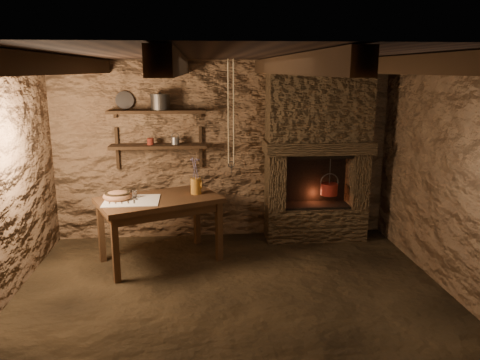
{
  "coord_description": "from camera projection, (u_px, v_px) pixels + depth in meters",
  "views": [
    {
      "loc": [
        -0.31,
        -4.26,
        2.27
      ],
      "look_at": [
        0.14,
        0.9,
        1.05
      ],
      "focal_mm": 35.0,
      "sensor_mm": 36.0,
      "label": 1
    }
  ],
  "objects": [
    {
      "name": "beam_mid_left",
      "position": [
        176.0,
        65.0,
        4.11
      ],
      "size": [
        0.14,
        3.95,
        0.16
      ],
      "primitive_type": "cube",
      "color": "black",
      "rests_on": "ceiling"
    },
    {
      "name": "iron_stockpot",
      "position": [
        160.0,
        103.0,
        5.97
      ],
      "size": [
        0.29,
        0.29,
        0.18
      ],
      "primitive_type": "cylinder",
      "rotation": [
        0.0,
        0.0,
        0.23
      ],
      "color": "#2D2B28",
      "rests_on": "shelf_upper"
    },
    {
      "name": "back_wall",
      "position": [
        223.0,
        151.0,
        6.34
      ],
      "size": [
        4.5,
        0.04,
        2.4
      ],
      "primitive_type": "cube",
      "color": "#4E3624",
      "rests_on": "floor"
    },
    {
      "name": "beam_far_left",
      "position": [
        60.0,
        65.0,
        4.02
      ],
      "size": [
        0.14,
        3.95,
        0.16
      ],
      "primitive_type": "cube",
      "color": "black",
      "rests_on": "ceiling"
    },
    {
      "name": "stoneware_jug",
      "position": [
        196.0,
        178.0,
        5.66
      ],
      "size": [
        0.15,
        0.15,
        0.45
      ],
      "rotation": [
        0.0,
        0.0,
        0.22
      ],
      "color": "#B07022",
      "rests_on": "work_table"
    },
    {
      "name": "tin_pan",
      "position": [
        125.0,
        100.0,
        6.02
      ],
      "size": [
        0.25,
        0.16,
        0.23
      ],
      "primitive_type": "cylinder",
      "rotation": [
        1.26,
        0.0,
        0.26
      ],
      "color": "gray",
      "rests_on": "shelf_upper"
    },
    {
      "name": "drinking_glasses",
      "position": [
        135.0,
        194.0,
        5.5
      ],
      "size": [
        0.2,
        0.06,
        0.08
      ],
      "primitive_type": null,
      "color": "white",
      "rests_on": "linen_cloth"
    },
    {
      "name": "hearth",
      "position": [
        317.0,
        150.0,
        6.22
      ],
      "size": [
        1.43,
        0.51,
        2.3
      ],
      "color": "#36291B",
      "rests_on": "floor"
    },
    {
      "name": "wooden_bowl",
      "position": [
        118.0,
        196.0,
        5.45
      ],
      "size": [
        0.39,
        0.39,
        0.12
      ],
      "primitive_type": "ellipsoid",
      "rotation": [
        0.0,
        0.0,
        0.14
      ],
      "color": "brown",
      "rests_on": "work_table"
    },
    {
      "name": "small_kettle",
      "position": [
        175.0,
        141.0,
        6.1
      ],
      "size": [
        0.15,
        0.12,
        0.15
      ],
      "primitive_type": null,
      "rotation": [
        0.0,
        0.0,
        -0.09
      ],
      "color": "gray",
      "rests_on": "shelf_lower"
    },
    {
      "name": "beam_mid_right",
      "position": [
        289.0,
        65.0,
        4.19
      ],
      "size": [
        0.14,
        3.95,
        0.16
      ],
      "primitive_type": "cube",
      "color": "black",
      "rests_on": "ceiling"
    },
    {
      "name": "shelf_upper",
      "position": [
        157.0,
        111.0,
        5.99
      ],
      "size": [
        1.25,
        0.3,
        0.04
      ],
      "primitive_type": "cube",
      "color": "black",
      "rests_on": "back_wall"
    },
    {
      "name": "rusty_tin",
      "position": [
        151.0,
        141.0,
        6.07
      ],
      "size": [
        0.11,
        0.11,
        0.09
      ],
      "primitive_type": "cylinder",
      "rotation": [
        0.0,
        0.0,
        0.38
      ],
      "color": "#551811",
      "rests_on": "shelf_lower"
    },
    {
      "name": "pewter_cutlery_row",
      "position": [
        131.0,
        200.0,
        5.37
      ],
      "size": [
        0.53,
        0.21,
        0.01
      ],
      "primitive_type": null,
      "rotation": [
        0.0,
        0.0,
        0.02
      ],
      "color": "gray",
      "rests_on": "linen_cloth"
    },
    {
      "name": "linen_cloth",
      "position": [
        132.0,
        201.0,
        5.39
      ],
      "size": [
        0.63,
        0.51,
        0.01
      ],
      "primitive_type": "cube",
      "rotation": [
        0.0,
        0.0,
        0.02
      ],
      "color": "white",
      "rests_on": "work_table"
    },
    {
      "name": "red_pot",
      "position": [
        329.0,
        188.0,
        6.31
      ],
      "size": [
        0.25,
        0.25,
        0.54
      ],
      "rotation": [
        0.0,
        0.0,
        0.13
      ],
      "color": "maroon",
      "rests_on": "hearth"
    },
    {
      "name": "work_table",
      "position": [
        160.0,
        227.0,
        5.61
      ],
      "size": [
        1.59,
        1.29,
        0.79
      ],
      "rotation": [
        0.0,
        0.0,
        0.42
      ],
      "color": "#332011",
      "rests_on": "floor"
    },
    {
      "name": "ceiling",
      "position": [
        233.0,
        55.0,
        4.13
      ],
      "size": [
        4.5,
        4.0,
        0.04
      ],
      "primitive_type": "cube",
      "color": "black",
      "rests_on": "back_wall"
    },
    {
      "name": "front_wall",
      "position": [
        261.0,
        278.0,
        2.47
      ],
      "size": [
        4.5,
        0.04,
        2.4
      ],
      "primitive_type": "cube",
      "color": "#4E3624",
      "rests_on": "floor"
    },
    {
      "name": "beam_far_right",
      "position": [
        396.0,
        65.0,
        4.28
      ],
      "size": [
        0.14,
        3.95,
        0.16
      ],
      "primitive_type": "cube",
      "color": "black",
      "rests_on": "ceiling"
    },
    {
      "name": "floor",
      "position": [
        234.0,
        302.0,
        4.68
      ],
      "size": [
        4.5,
        4.5,
        0.0
      ],
      "primitive_type": "plane",
      "color": "black",
      "rests_on": "ground"
    },
    {
      "name": "hanging_ropes",
      "position": [
        231.0,
        112.0,
        5.29
      ],
      "size": [
        0.08,
        0.08,
        1.2
      ],
      "primitive_type": null,
      "color": "beige",
      "rests_on": "ceiling"
    },
    {
      "name": "shelf_lower",
      "position": [
        158.0,
        146.0,
        6.09
      ],
      "size": [
        1.25,
        0.3,
        0.04
      ],
      "primitive_type": "cube",
      "color": "black",
      "rests_on": "back_wall"
    },
    {
      "name": "right_wall",
      "position": [
        461.0,
        181.0,
        4.6
      ],
      "size": [
        0.04,
        4.0,
        2.4
      ],
      "primitive_type": "cube",
      "color": "#4E3624",
      "rests_on": "floor"
    }
  ]
}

